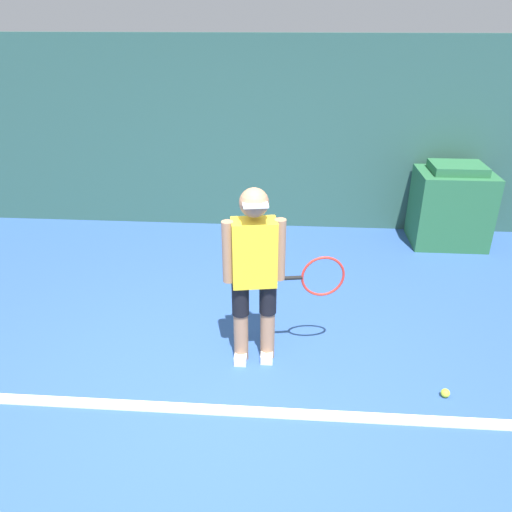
% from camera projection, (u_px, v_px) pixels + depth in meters
% --- Properties ---
extents(ground_plane, '(24.00, 24.00, 0.00)m').
position_uv_depth(ground_plane, '(221.00, 410.00, 3.67)').
color(ground_plane, '#2D5193').
extents(back_wall, '(24.00, 0.10, 2.41)m').
position_uv_depth(back_wall, '(256.00, 136.00, 6.35)').
color(back_wall, '#2D564C').
rests_on(back_wall, ground_plane).
extents(court_baseline, '(21.60, 0.10, 0.01)m').
position_uv_depth(court_baseline, '(221.00, 410.00, 3.66)').
color(court_baseline, white).
rests_on(court_baseline, ground_plane).
extents(tennis_player, '(0.95, 0.31, 1.50)m').
position_uv_depth(tennis_player, '(256.00, 271.00, 3.86)').
color(tennis_player, '#A37556').
rests_on(tennis_player, ground_plane).
extents(tennis_ball, '(0.07, 0.07, 0.07)m').
position_uv_depth(tennis_ball, '(445.00, 393.00, 3.78)').
color(tennis_ball, '#D1E533').
rests_on(tennis_ball, ground_plane).
extents(covered_chair, '(0.88, 0.68, 1.01)m').
position_uv_depth(covered_chair, '(451.00, 206.00, 6.12)').
color(covered_chair, '#28663D').
rests_on(covered_chair, ground_plane).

